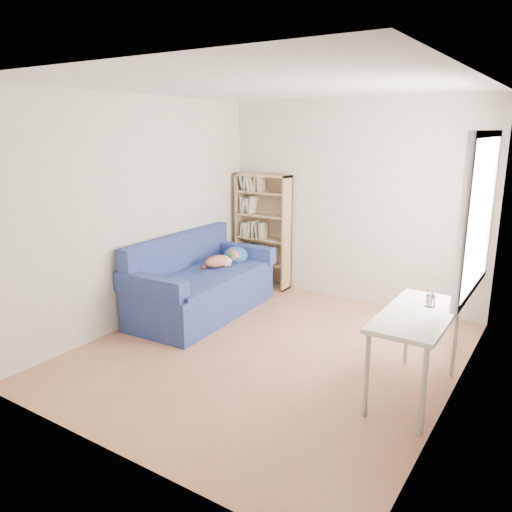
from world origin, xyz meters
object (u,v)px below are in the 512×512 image
(desk, at_px, (417,321))
(pen_cup, at_px, (431,300))
(sofa, at_px, (201,285))
(bookshelf, at_px, (263,235))

(desk, bearing_deg, pen_cup, 76.65)
(sofa, relative_size, desk, 1.69)
(sofa, height_order, desk, sofa)
(desk, distance_m, pen_cup, 0.25)
(sofa, height_order, bookshelf, bookshelf)
(pen_cup, bearing_deg, bookshelf, 148.07)
(sofa, bearing_deg, bookshelf, 84.24)
(sofa, xyz_separation_m, pen_cup, (2.83, -0.38, 0.46))
(sofa, relative_size, bookshelf, 1.23)
(bookshelf, xyz_separation_m, desk, (2.72, -1.92, -0.07))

